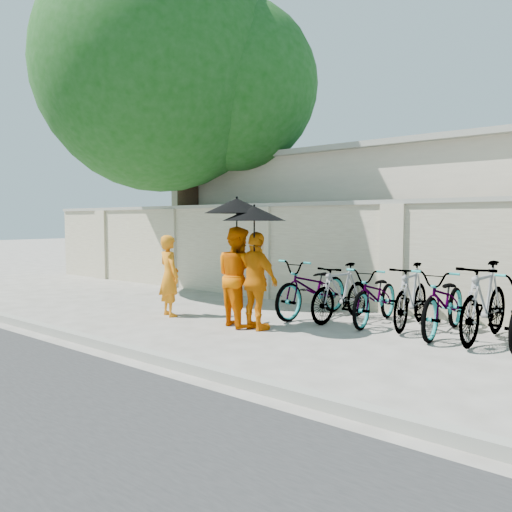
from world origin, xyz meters
The scene contains 16 objects.
ground centered at (0.00, 0.00, 0.00)m, with size 80.00×80.00×0.00m, color #ADA69B.
kerb centered at (0.00, -1.70, 0.06)m, with size 40.00×0.16×0.12m, color gray.
compound_wall centered at (1.00, 3.20, 1.00)m, with size 20.00×0.30×2.00m, color beige.
building_behind centered at (2.00, 7.00, 1.60)m, with size 14.00×6.00×3.20m, color beige.
shade_tree centered at (-3.66, 2.97, 5.10)m, with size 6.70×6.20×8.20m.
monk_left centered at (-1.01, 0.39, 0.72)m, with size 0.53×0.35×1.44m, color orange.
monk_center centered at (0.49, 0.52, 0.80)m, with size 0.78×0.61×1.61m, color #DE6000.
parasol_center centered at (0.54, 0.44, 1.93)m, with size 1.03×1.03×1.14m.
monk_right centered at (0.91, 0.47, 0.76)m, with size 0.90×0.37×1.53m, color orange.
parasol_right centered at (0.93, 0.39, 1.81)m, with size 0.98×0.98×1.05m.
bike_0 centered at (1.03, 1.93, 0.52)m, with size 0.68×1.96×1.03m, color #9C9C9C.
bike_1 centered at (1.60, 1.90, 0.49)m, with size 0.46×1.63×0.98m, color #9C9C9C.
bike_2 centered at (2.17, 2.05, 0.47)m, with size 0.63×1.79×0.94m, color #9C9C9C.
bike_3 centered at (2.74, 2.11, 0.51)m, with size 0.48×1.70×1.02m, color #9C9C9C.
bike_4 centered at (3.31, 1.96, 0.50)m, with size 0.66×1.90×1.00m, color #9C9C9C.
bike_5 centered at (3.88, 1.90, 0.56)m, with size 0.53×1.87×1.13m, color #9C9C9C.
Camera 1 is at (5.72, -5.51, 1.69)m, focal length 35.00 mm.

